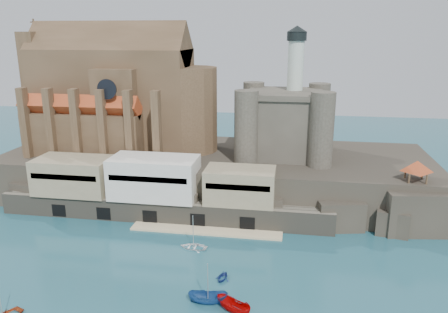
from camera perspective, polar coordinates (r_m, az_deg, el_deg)
ground at (r=72.56m, az=-6.94°, el=-15.62°), size 300.00×300.00×0.00m
promontory at (r=105.52m, az=-1.23°, el=-2.26°), size 100.00×36.00×10.00m
quay at (r=92.64m, az=-9.20°, el=-4.35°), size 70.00×12.00×13.05m
church at (r=110.68m, az=-13.43°, el=7.33°), size 47.00×25.93×30.51m
castle_keep at (r=102.17m, az=7.94°, el=4.75°), size 21.20×21.20×29.30m
rock_outcrop at (r=94.53m, az=23.32°, el=-6.41°), size 14.50×10.50×8.70m
pavilion at (r=91.93m, az=23.88°, el=-1.33°), size 6.40×6.40×5.40m
boat_2 at (r=66.79m, az=-2.11°, el=-18.57°), size 2.39×2.33×5.84m
boat_5 at (r=65.15m, az=1.22°, el=-19.56°), size 2.83×2.80×5.52m
boat_6 at (r=81.39m, az=-4.01°, el=-11.82°), size 1.31×3.62×4.98m
boat_7 at (r=72.05m, az=-0.20°, el=-15.74°), size 3.11×2.33×3.21m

